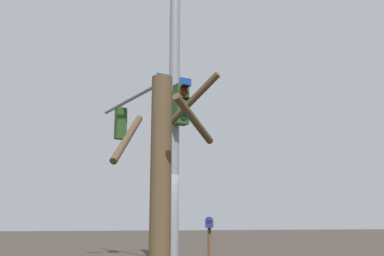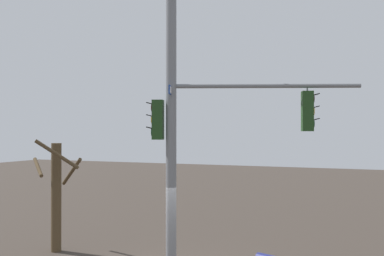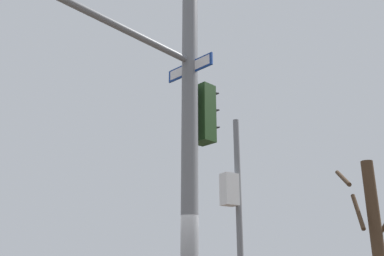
{
  "view_description": "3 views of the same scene",
  "coord_description": "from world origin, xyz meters",
  "views": [
    {
      "loc": [
        -1.98,
        -11.8,
        1.35
      ],
      "look_at": [
        0.3,
        -0.59,
        3.72
      ],
      "focal_mm": 41.07,
      "sensor_mm": 36.0,
      "label": 1
    },
    {
      "loc": [
        11.17,
        5.21,
        4.05
      ],
      "look_at": [
        -0.43,
        0.37,
        4.15
      ],
      "focal_mm": 42.1,
      "sensor_mm": 36.0,
      "label": 2
    },
    {
      "loc": [
        -6.73,
        3.06,
        1.47
      ],
      "look_at": [
        -0.03,
        -0.21,
        4.05
      ],
      "focal_mm": 41.76,
      "sensor_mm": 36.0,
      "label": 3
    }
  ],
  "objects": [
    {
      "name": "mailbox",
      "position": [
        1.62,
        2.96,
        1.11
      ],
      "size": [
        0.37,
        0.49,
        1.41
      ],
      "rotation": [
        0.0,
        0.0,
        5.95
      ],
      "color": "#4C3823",
      "rests_on": "ground"
    },
    {
      "name": "bare_tree_across_street",
      "position": [
        -1.06,
        -4.85,
        1.97
      ],
      "size": [
        1.84,
        1.9,
        3.81
      ],
      "color": "#4C3C26",
      "rests_on": "ground"
    },
    {
      "name": "main_signal_pole_assembly",
      "position": [
        -0.39,
        0.32,
        4.99
      ],
      "size": [
        3.02,
        5.97,
        9.56
      ],
      "rotation": [
        0.0,
        0.0,
        1.93
      ],
      "color": "slate",
      "rests_on": "ground"
    }
  ]
}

